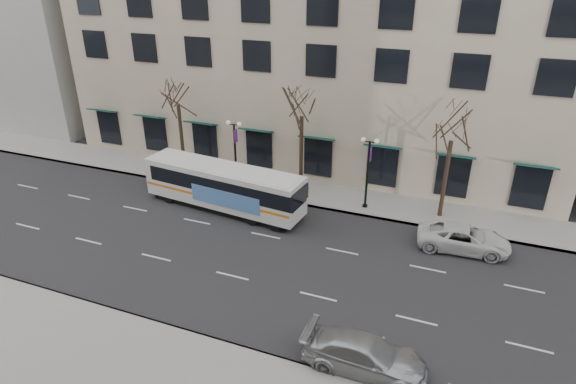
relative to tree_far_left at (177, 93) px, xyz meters
The scene contains 11 objects.
ground 14.91m from the tree_far_left, 41.35° to the right, with size 160.00×160.00×0.00m, color black.
sidewalk_far 16.40m from the tree_far_left, ahead, with size 80.00×4.00×0.15m, color gray.
building_hotel 15.52m from the tree_far_left, 56.75° to the left, with size 40.00×20.00×24.00m, color tan.
tree_far_left is the anchor object (origin of this frame).
tree_far_mid 10.00m from the tree_far_left, ahead, with size 3.60×3.60×8.55m.
tree_far_right 20.00m from the tree_far_left, ahead, with size 3.60×3.60×8.06m.
lamp_post_left 6.29m from the tree_far_left, ahead, with size 1.22×0.45×5.21m.
lamp_post_right 15.48m from the tree_far_left, ahead, with size 1.22×0.45×5.21m.
city_bus 8.76m from the tree_far_left, 34.97° to the right, with size 11.86×3.76×3.16m.
silver_car 24.40m from the tree_far_left, 39.32° to the right, with size 2.15×5.30×1.54m, color #ABAFB3.
white_pickup 22.75m from the tree_far_left, ahead, with size 2.48×5.38×1.50m, color silver.
Camera 1 is at (10.82, -21.54, 15.79)m, focal length 30.00 mm.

